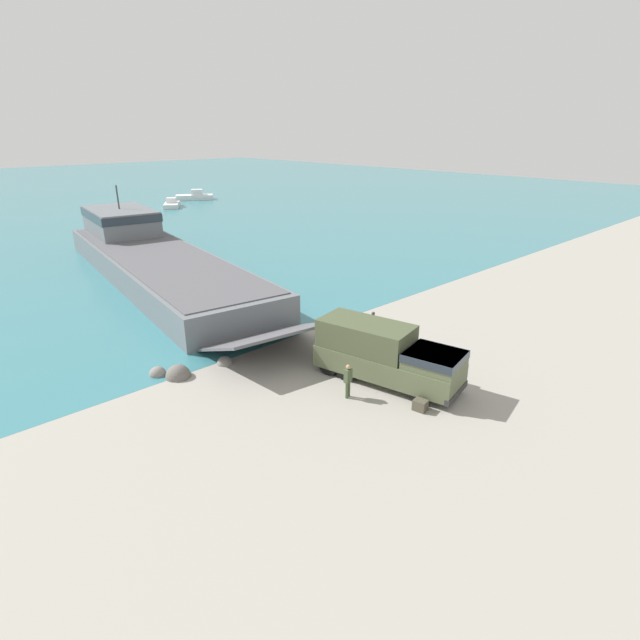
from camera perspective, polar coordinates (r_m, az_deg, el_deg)
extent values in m
plane|color=#9E998E|center=(28.71, 5.59, -5.45)|extent=(240.00, 240.00, 0.00)
cube|color=slate|center=(47.17, -17.83, 5.77)|extent=(12.70, 34.53, 2.25)
cube|color=#56565B|center=(46.89, -17.98, 7.14)|extent=(11.87, 33.10, 0.08)
cube|color=slate|center=(57.69, -21.79, 10.43)|extent=(6.94, 10.14, 2.62)
cube|color=#28333D|center=(57.57, -21.89, 11.18)|extent=(7.12, 10.25, 0.79)
cylinder|color=#3F3F42|center=(57.34, -22.13, 12.88)|extent=(0.16, 0.16, 2.40)
cube|color=#56565B|center=(29.88, -5.98, -1.83)|extent=(7.61, 6.39, 2.25)
cube|color=#566042|center=(26.94, 7.66, -5.10)|extent=(4.19, 8.26, 1.20)
cube|color=#566042|center=(25.58, 12.97, -4.46)|extent=(2.92, 3.14, 0.81)
cube|color=#28333D|center=(25.49, 13.01, -4.05)|extent=(3.00, 3.18, 0.40)
cube|color=#495236|center=(26.94, 5.27, -1.81)|extent=(3.47, 5.42, 1.52)
cube|color=#2D2D2D|center=(25.87, 15.31, -8.02)|extent=(2.60, 0.80, 0.32)
cylinder|color=black|center=(27.12, 13.26, -6.27)|extent=(0.65, 1.21, 1.15)
cylinder|color=black|center=(25.39, 11.47, -8.11)|extent=(0.65, 1.21, 1.15)
cylinder|color=black|center=(28.74, 5.22, -4.14)|extent=(0.65, 1.21, 1.15)
cylinder|color=black|center=(27.11, 3.02, -5.70)|extent=(0.65, 1.21, 1.15)
cylinder|color=black|center=(29.23, 3.34, -3.63)|extent=(0.65, 1.21, 1.15)
cylinder|color=black|center=(27.64, 1.07, -5.12)|extent=(0.65, 1.21, 1.15)
cylinder|color=#475638|center=(25.39, 3.08, -8.01)|extent=(0.14, 0.14, 0.89)
cylinder|color=#475638|center=(25.52, 3.31, -7.86)|extent=(0.14, 0.14, 0.89)
cube|color=#475638|center=(25.08, 3.23, -6.35)|extent=(0.47, 0.30, 0.70)
sphere|color=tan|center=(24.86, 3.25, -5.38)|extent=(0.24, 0.24, 0.24)
cube|color=white|center=(100.76, -14.16, 13.45)|extent=(7.25, 6.01, 0.91)
cube|color=silver|center=(100.62, -13.91, 14.01)|extent=(2.76, 2.72, 1.00)
cube|color=white|center=(91.74, -16.58, 12.48)|extent=(5.01, 5.96, 0.75)
cube|color=silver|center=(92.05, -16.60, 12.99)|extent=(2.30, 2.30, 0.82)
cylinder|color=#333338|center=(35.57, 6.08, 0.30)|extent=(0.22, 0.22, 0.45)
sphere|color=#333338|center=(35.47, 6.10, 0.74)|extent=(0.26, 0.26, 0.26)
cube|color=#4C4738|center=(24.92, 11.38, -9.51)|extent=(0.64, 0.72, 0.53)
sphere|color=#66605B|center=(28.67, -15.88, -6.25)|extent=(1.39, 1.39, 1.39)
sphere|color=gray|center=(29.57, -10.82, -4.92)|extent=(0.90, 0.90, 0.90)
sphere|color=gray|center=(29.24, -18.05, -5.95)|extent=(0.94, 0.94, 0.94)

